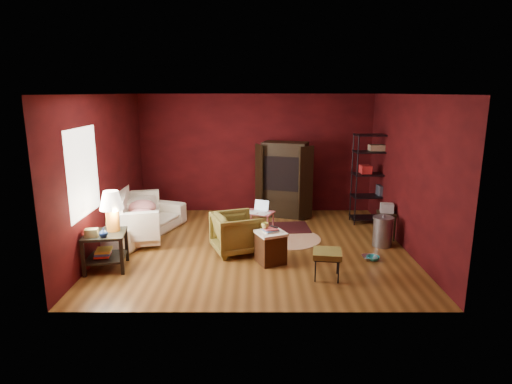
{
  "coord_description": "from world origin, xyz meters",
  "views": [
    {
      "loc": [
        0.01,
        -7.63,
        2.83
      ],
      "look_at": [
        0.0,
        0.2,
        1.0
      ],
      "focal_mm": 30.0,
      "sensor_mm": 36.0,
      "label": 1
    }
  ],
  "objects_px": {
    "side_table": "(108,223)",
    "hamper": "(271,247)",
    "sofa": "(138,215)",
    "armchair": "(236,231)",
    "tv_armoire": "(284,178)",
    "laptop_desk": "(259,214)",
    "wire_shelving": "(376,175)"
  },
  "relations": [
    {
      "from": "armchair",
      "to": "tv_armoire",
      "type": "bearing_deg",
      "value": -43.72
    },
    {
      "from": "armchair",
      "to": "tv_armoire",
      "type": "height_order",
      "value": "tv_armoire"
    },
    {
      "from": "armchair",
      "to": "laptop_desk",
      "type": "distance_m",
      "value": 1.09
    },
    {
      "from": "armchair",
      "to": "laptop_desk",
      "type": "bearing_deg",
      "value": -43.42
    },
    {
      "from": "armchair",
      "to": "hamper",
      "type": "xyz_separation_m",
      "value": [
        0.61,
        -0.49,
        -0.11
      ]
    },
    {
      "from": "sofa",
      "to": "tv_armoire",
      "type": "relative_size",
      "value": 1.32
    },
    {
      "from": "hamper",
      "to": "tv_armoire",
      "type": "bearing_deg",
      "value": 81.93
    },
    {
      "from": "hamper",
      "to": "tv_armoire",
      "type": "height_order",
      "value": "tv_armoire"
    },
    {
      "from": "tv_armoire",
      "to": "laptop_desk",
      "type": "bearing_deg",
      "value": -96.18
    },
    {
      "from": "sofa",
      "to": "side_table",
      "type": "bearing_deg",
      "value": -161.45
    },
    {
      "from": "side_table",
      "to": "wire_shelving",
      "type": "xyz_separation_m",
      "value": [
        5.01,
        2.51,
        0.31
      ]
    },
    {
      "from": "armchair",
      "to": "sofa",
      "type": "bearing_deg",
      "value": 45.53
    },
    {
      "from": "side_table",
      "to": "armchair",
      "type": "bearing_deg",
      "value": 18.17
    },
    {
      "from": "sofa",
      "to": "wire_shelving",
      "type": "xyz_separation_m",
      "value": [
        4.96,
        0.95,
        0.63
      ]
    },
    {
      "from": "hamper",
      "to": "sofa",
      "type": "bearing_deg",
      "value": 152.14
    },
    {
      "from": "sofa",
      "to": "hamper",
      "type": "xyz_separation_m",
      "value": [
        2.6,
        -1.38,
        -0.16
      ]
    },
    {
      "from": "sofa",
      "to": "wire_shelving",
      "type": "relative_size",
      "value": 1.16
    },
    {
      "from": "wire_shelving",
      "to": "sofa",
      "type": "bearing_deg",
      "value": -172.1
    },
    {
      "from": "sofa",
      "to": "hamper",
      "type": "height_order",
      "value": "sofa"
    },
    {
      "from": "side_table",
      "to": "tv_armoire",
      "type": "xyz_separation_m",
      "value": [
        3.05,
        3.01,
        0.13
      ]
    },
    {
      "from": "sofa",
      "to": "side_table",
      "type": "xyz_separation_m",
      "value": [
        -0.05,
        -1.56,
        0.32
      ]
    },
    {
      "from": "side_table",
      "to": "laptop_desk",
      "type": "relative_size",
      "value": 1.87
    },
    {
      "from": "armchair",
      "to": "side_table",
      "type": "xyz_separation_m",
      "value": [
        -2.04,
        -0.67,
        0.37
      ]
    },
    {
      "from": "tv_armoire",
      "to": "wire_shelving",
      "type": "relative_size",
      "value": 0.88
    },
    {
      "from": "armchair",
      "to": "side_table",
      "type": "distance_m",
      "value": 2.18
    },
    {
      "from": "sofa",
      "to": "laptop_desk",
      "type": "relative_size",
      "value": 3.33
    },
    {
      "from": "side_table",
      "to": "hamper",
      "type": "distance_m",
      "value": 2.7
    },
    {
      "from": "sofa",
      "to": "tv_armoire",
      "type": "bearing_deg",
      "value": -43.89
    },
    {
      "from": "hamper",
      "to": "tv_armoire",
      "type": "relative_size",
      "value": 0.36
    },
    {
      "from": "side_table",
      "to": "wire_shelving",
      "type": "bearing_deg",
      "value": 26.62
    },
    {
      "from": "armchair",
      "to": "wire_shelving",
      "type": "relative_size",
      "value": 0.41
    },
    {
      "from": "sofa",
      "to": "side_table",
      "type": "height_order",
      "value": "side_table"
    }
  ]
}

